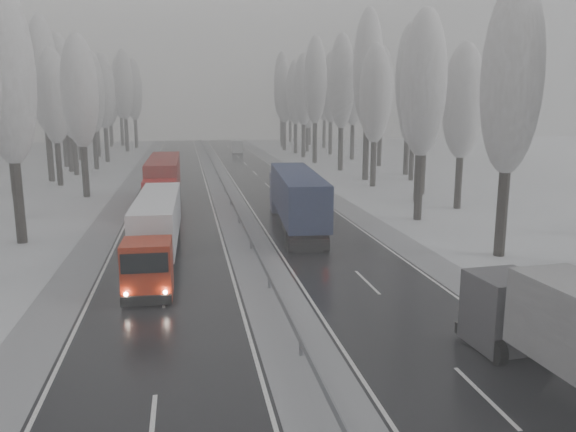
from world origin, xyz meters
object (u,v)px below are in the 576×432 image
object	(u,v)px
truck_cream_box	(297,188)
box_truck_distant	(237,146)
truck_red_red	(164,179)
truck_red_white	(157,226)
truck_blue_box	(295,195)

from	to	relation	value
truck_cream_box	box_truck_distant	world-z (taller)	truck_cream_box
truck_cream_box	truck_red_red	world-z (taller)	truck_red_red
truck_cream_box	truck_red_white	xyz separation A→B (m)	(-11.23, -13.50, 0.04)
truck_red_white	truck_red_red	bearing A→B (deg)	92.00
truck_cream_box	truck_red_white	distance (m)	17.56
truck_blue_box	box_truck_distant	bearing A→B (deg)	92.82
box_truck_distant	truck_red_white	xyz separation A→B (m)	(-11.70, -74.41, 0.95)
truck_blue_box	truck_red_white	bearing A→B (deg)	-139.21
box_truck_distant	truck_red_red	xyz separation A→B (m)	(-11.88, -55.70, 1.28)
truck_cream_box	box_truck_distant	bearing A→B (deg)	94.13
box_truck_distant	truck_red_white	distance (m)	75.33
box_truck_distant	truck_red_white	size ratio (longest dim) A/B	0.45
truck_red_white	truck_blue_box	bearing A→B (deg)	37.80
truck_cream_box	truck_red_white	size ratio (longest dim) A/B	0.99
truck_red_white	truck_red_red	world-z (taller)	truck_red_red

